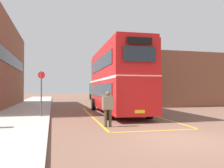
# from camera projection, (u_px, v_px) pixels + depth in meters

# --- Properties ---
(ground_plane) EXTENTS (135.60, 135.60, 0.00)m
(ground_plane) POSITION_uv_depth(u_px,v_px,m) (99.00, 108.00, 22.21)
(ground_plane) COLOR brown
(sidewalk_left) EXTENTS (4.00, 57.60, 0.14)m
(sidewalk_left) POSITION_uv_depth(u_px,v_px,m) (30.00, 106.00, 22.91)
(sidewalk_left) COLOR #B2ADA3
(sidewalk_left) RESTS_ON ground
(depot_building_right) EXTENTS (8.54, 12.91, 5.56)m
(depot_building_right) POSITION_uv_depth(u_px,v_px,m) (167.00, 81.00, 29.26)
(depot_building_right) COLOR brown
(depot_building_right) RESTS_ON ground
(double_decker_bus) EXTENTS (3.13, 10.34, 4.75)m
(double_decker_bus) POSITION_uv_depth(u_px,v_px,m) (117.00, 79.00, 16.86)
(double_decker_bus) COLOR black
(double_decker_bus) RESTS_ON ground
(single_deck_bus) EXTENTS (2.84, 8.61, 3.02)m
(single_deck_bus) POSITION_uv_depth(u_px,v_px,m) (101.00, 90.00, 37.11)
(single_deck_bus) COLOR black
(single_deck_bus) RESTS_ON ground
(pedestrian_boarding) EXTENTS (0.57, 0.25, 1.68)m
(pedestrian_boarding) POSITION_uv_depth(u_px,v_px,m) (108.00, 106.00, 10.89)
(pedestrian_boarding) COLOR #473828
(pedestrian_boarding) RESTS_ON ground
(bus_stop_sign) EXTENTS (0.43, 0.15, 2.72)m
(bus_stop_sign) POSITION_uv_depth(u_px,v_px,m) (41.00, 89.00, 14.00)
(bus_stop_sign) COLOR #4C4C51
(bus_stop_sign) RESTS_ON sidewalk_left
(bay_marking_yellow) EXTENTS (4.69, 12.41, 0.01)m
(bay_marking_yellow) POSITION_uv_depth(u_px,v_px,m) (124.00, 117.00, 14.95)
(bay_marking_yellow) COLOR gold
(bay_marking_yellow) RESTS_ON ground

